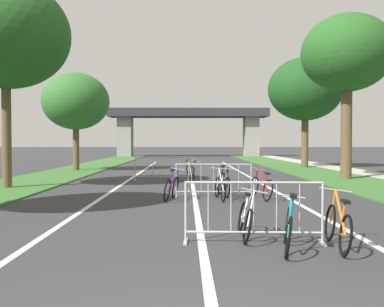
# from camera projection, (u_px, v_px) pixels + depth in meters

# --- Properties ---
(grass_verge_left) EXTENTS (3.37, 59.18, 0.05)m
(grass_verge_left) POSITION_uv_depth(u_px,v_px,m) (80.00, 169.00, 27.11)
(grass_verge_left) COLOR #386B2D
(grass_verge_left) RESTS_ON ground
(grass_verge_right) EXTENTS (3.37, 59.18, 0.05)m
(grass_verge_right) POSITION_uv_depth(u_px,v_px,m) (299.00, 169.00, 27.30)
(grass_verge_right) COLOR #386B2D
(grass_verge_right) RESTS_ON ground
(sidewalk_path_right) EXTENTS (1.74, 59.18, 0.08)m
(sidewalk_path_right) POSITION_uv_depth(u_px,v_px,m) (340.00, 169.00, 27.34)
(sidewalk_path_right) COLOR #ADA89E
(sidewalk_path_right) RESTS_ON ground
(lane_stripe_center) EXTENTS (0.14, 34.23, 0.01)m
(lane_stripe_center) POSITION_uv_depth(u_px,v_px,m) (192.00, 179.00, 20.12)
(lane_stripe_center) COLOR silver
(lane_stripe_center) RESTS_ON ground
(lane_stripe_right_lane) EXTENTS (0.14, 34.23, 0.01)m
(lane_stripe_right_lane) POSITION_uv_depth(u_px,v_px,m) (253.00, 179.00, 20.16)
(lane_stripe_right_lane) COLOR silver
(lane_stripe_right_lane) RESTS_ON ground
(lane_stripe_left_lane) EXTENTS (0.14, 34.23, 0.01)m
(lane_stripe_left_lane) POSITION_uv_depth(u_px,v_px,m) (130.00, 179.00, 20.08)
(lane_stripe_left_lane) COLOR silver
(lane_stripe_left_lane) RESTS_ON ground
(overpass_bridge) EXTENTS (18.84, 4.12, 5.68)m
(overpass_bridge) POSITION_uv_depth(u_px,v_px,m) (188.00, 121.00, 51.78)
(overpass_bridge) COLOR #2D2D30
(overpass_bridge) RESTS_ON ground
(tree_left_pine_far) EXTENTS (4.68, 4.68, 7.66)m
(tree_left_pine_far) POSITION_uv_depth(u_px,v_px,m) (5.00, 35.00, 15.84)
(tree_left_pine_far) COLOR brown
(tree_left_pine_far) RESTS_ON ground
(tree_left_oak_near) EXTENTS (3.98, 3.98, 5.85)m
(tree_left_oak_near) POSITION_uv_depth(u_px,v_px,m) (76.00, 102.00, 25.86)
(tree_left_oak_near) COLOR brown
(tree_left_oak_near) RESTS_ON ground
(tree_right_oak_mid) EXTENTS (4.12, 4.12, 7.53)m
(tree_right_oak_mid) POSITION_uv_depth(u_px,v_px,m) (347.00, 54.00, 19.67)
(tree_right_oak_mid) COLOR brown
(tree_right_oak_mid) RESTS_ON ground
(tree_right_cypress_far) EXTENTS (4.94, 4.94, 7.36)m
(tree_right_cypress_far) POSITION_uv_depth(u_px,v_px,m) (305.00, 89.00, 28.85)
(tree_right_cypress_far) COLOR brown
(tree_right_cypress_far) RESTS_ON ground
(crowd_barrier_nearest) EXTENTS (2.40, 0.56, 1.05)m
(crowd_barrier_nearest) POSITION_uv_depth(u_px,v_px,m) (254.00, 212.00, 7.36)
(crowd_barrier_nearest) COLOR #ADADB2
(crowd_barrier_nearest) RESTS_ON ground
(crowd_barrier_second) EXTENTS (2.40, 0.58, 1.05)m
(crowd_barrier_second) POSITION_uv_depth(u_px,v_px,m) (214.00, 181.00, 13.40)
(crowd_barrier_second) COLOR #ADADB2
(crowd_barrier_second) RESTS_ON ground
(crowd_barrier_third) EXTENTS (2.38, 0.45, 1.05)m
(crowd_barrier_third) POSITION_uv_depth(u_px,v_px,m) (161.00, 169.00, 19.42)
(crowd_barrier_third) COLOR #ADADB2
(crowd_barrier_third) RESTS_ON ground
(bicycle_silver_0) EXTENTS (0.55, 1.68, 0.94)m
(bicycle_silver_0) POSITION_uv_depth(u_px,v_px,m) (220.00, 188.00, 12.87)
(bicycle_silver_0) COLOR black
(bicycle_silver_0) RESTS_ON ground
(bicycle_blue_1) EXTENTS (0.55, 1.68, 0.93)m
(bicycle_blue_1) POSITION_uv_depth(u_px,v_px,m) (193.00, 173.00, 18.89)
(bicycle_blue_1) COLOR black
(bicycle_blue_1) RESTS_ON ground
(bicycle_orange_2) EXTENTS (0.56, 1.70, 0.94)m
(bicycle_orange_2) POSITION_uv_depth(u_px,v_px,m) (338.00, 226.00, 6.98)
(bicycle_orange_2) COLOR black
(bicycle_orange_2) RESTS_ON ground
(bicycle_white_3) EXTENTS (0.46, 1.56, 0.95)m
(bicycle_white_3) POSITION_uv_depth(u_px,v_px,m) (245.00, 219.00, 7.73)
(bicycle_white_3) COLOR black
(bicycle_white_3) RESTS_ON ground
(bicycle_yellow_4) EXTENTS (0.53, 1.72, 0.93)m
(bicycle_yellow_4) POSITION_uv_depth(u_px,v_px,m) (190.00, 171.00, 19.94)
(bicycle_yellow_4) COLOR black
(bicycle_yellow_4) RESTS_ON ground
(bicycle_red_5) EXTENTS (0.55, 1.71, 0.94)m
(bicycle_red_5) POSITION_uv_depth(u_px,v_px,m) (261.00, 187.00, 13.04)
(bicycle_red_5) COLOR black
(bicycle_red_5) RESTS_ON ground
(bicycle_black_6) EXTENTS (0.53, 1.65, 0.98)m
(bicycle_black_6) POSITION_uv_depth(u_px,v_px,m) (223.00, 184.00, 13.78)
(bicycle_black_6) COLOR black
(bicycle_black_6) RESTS_ON ground
(bicycle_teal_7) EXTENTS (0.61, 1.59, 0.93)m
(bicycle_teal_7) POSITION_uv_depth(u_px,v_px,m) (288.00, 228.00, 6.81)
(bicycle_teal_7) COLOR black
(bicycle_teal_7) RESTS_ON ground
(bicycle_purple_8) EXTENTS (0.64, 1.66, 0.94)m
(bicycle_purple_8) POSITION_uv_depth(u_px,v_px,m) (172.00, 187.00, 12.85)
(bicycle_purple_8) COLOR black
(bicycle_purple_8) RESTS_ON ground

